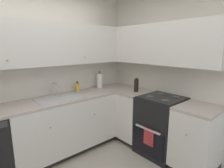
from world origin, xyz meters
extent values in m
cube|color=silver|center=(0.00, 1.52, 1.30)|extent=(3.75, 0.05, 2.59)
cube|color=silver|center=(1.85, 0.00, 1.30)|extent=(0.05, 3.08, 2.59)
cube|color=silver|center=(0.41, 1.19, 0.49)|extent=(1.63, 0.60, 0.79)
cube|color=black|center=(0.41, 1.22, 0.04)|extent=(1.63, 0.54, 0.09)
sphere|color=tan|center=(0.05, 0.88, 0.64)|extent=(0.02, 0.02, 0.02)
sphere|color=tan|center=(0.77, 0.88, 0.64)|extent=(0.02, 0.02, 0.02)
cube|color=#B7A89E|center=(0.40, 1.19, 0.90)|extent=(2.84, 0.60, 0.03)
cube|color=silver|center=(1.52, 0.69, 0.49)|extent=(0.60, 0.40, 0.79)
cube|color=black|center=(1.55, 0.69, 0.04)|extent=(0.54, 0.40, 0.09)
cube|color=silver|center=(1.52, -0.40, 0.49)|extent=(0.60, 0.50, 0.79)
cube|color=black|center=(1.55, -0.40, 0.04)|extent=(0.54, 0.50, 0.09)
sphere|color=tan|center=(1.21, -0.40, 0.64)|extent=(0.02, 0.02, 0.02)
cube|color=#B7A89E|center=(1.52, 0.69, 0.90)|extent=(0.60, 0.40, 0.03)
cube|color=#B7A89E|center=(1.52, -0.40, 0.90)|extent=(0.60, 0.50, 0.03)
cube|color=black|center=(1.54, 0.17, 0.46)|extent=(0.64, 0.62, 0.92)
cube|color=black|center=(1.22, 0.17, 0.29)|extent=(0.02, 0.55, 0.39)
cube|color=silver|center=(1.20, 0.17, 0.51)|extent=(0.02, 0.43, 0.02)
cube|color=black|center=(1.54, 0.17, 0.92)|extent=(0.59, 0.60, 0.01)
cube|color=black|center=(1.85, 0.17, 0.99)|extent=(0.03, 0.60, 0.15)
cylinder|color=#4C4C4C|center=(1.40, 0.03, 0.93)|extent=(0.11, 0.11, 0.01)
cylinder|color=#4C4C4C|center=(1.40, 0.31, 0.93)|extent=(0.11, 0.11, 0.01)
cylinder|color=#4C4C4C|center=(1.68, 0.03, 0.93)|extent=(0.11, 0.11, 0.01)
cylinder|color=#4C4C4C|center=(1.68, 0.31, 0.93)|extent=(0.11, 0.11, 0.01)
cube|color=#B23333|center=(1.19, 0.14, 0.40)|extent=(0.02, 0.17, 0.26)
cube|color=silver|center=(0.24, 1.33, 1.72)|extent=(2.52, 0.32, 0.62)
sphere|color=tan|center=(-0.31, 1.16, 1.52)|extent=(0.02, 0.02, 0.02)
sphere|color=tan|center=(0.80, 1.16, 1.52)|extent=(0.02, 0.02, 0.02)
cube|color=silver|center=(1.66, 0.44, 1.72)|extent=(0.32, 2.09, 0.62)
cube|color=#B7B7BC|center=(0.34, 1.16, 0.92)|extent=(0.69, 0.40, 0.01)
cube|color=gray|center=(0.34, 1.16, 0.87)|extent=(0.63, 0.36, 0.09)
cube|color=#99999E|center=(0.34, 1.16, 0.89)|extent=(0.02, 0.35, 0.06)
cylinder|color=silver|center=(0.34, 1.39, 1.03)|extent=(0.02, 0.02, 0.22)
cylinder|color=silver|center=(0.34, 1.32, 1.13)|extent=(0.02, 0.15, 0.02)
cylinder|color=silver|center=(0.39, 1.39, 0.95)|extent=(0.02, 0.02, 0.06)
cylinder|color=gold|center=(0.76, 1.37, 0.99)|extent=(0.07, 0.07, 0.15)
cylinder|color=#262626|center=(0.76, 1.37, 1.08)|extent=(0.03, 0.03, 0.03)
cylinder|color=white|center=(1.23, 1.35, 1.05)|extent=(0.11, 0.11, 0.27)
cylinder|color=#3F3F3F|center=(1.23, 1.35, 1.07)|extent=(0.02, 0.02, 0.33)
cylinder|color=black|center=(1.52, 0.69, 1.03)|extent=(0.08, 0.08, 0.22)
cylinder|color=black|center=(1.52, 0.69, 1.15)|extent=(0.04, 0.04, 0.02)
camera|label=1|loc=(-0.81, -1.34, 1.69)|focal=29.14mm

